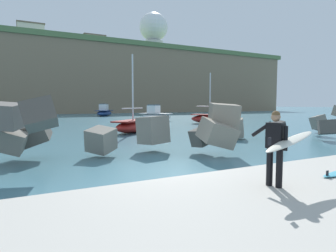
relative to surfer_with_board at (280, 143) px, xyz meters
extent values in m
plane|color=#42707F|center=(-1.34, 3.77, -1.28)|extent=(400.00, 400.00, 0.00)
cube|color=#B2ADA3|center=(-1.34, -0.23, -1.16)|extent=(48.00, 4.40, 0.24)
cube|color=slate|center=(0.00, 7.12, -0.27)|extent=(1.39, 1.41, 1.32)
cube|color=gray|center=(2.42, 5.11, 0.34)|extent=(1.51, 1.47, 1.25)
cube|color=gray|center=(1.79, 4.71, -0.28)|extent=(1.60, 1.37, 1.39)
cube|color=gray|center=(6.52, 9.13, -0.59)|extent=(1.63, 1.55, 1.26)
cube|color=#605B56|center=(-5.73, 6.18, 0.50)|extent=(1.25, 1.36, 0.98)
cube|color=slate|center=(12.74, 7.88, -0.32)|extent=(1.15, 1.20, 1.11)
cube|color=#4C4944|center=(-4.99, 7.65, -0.26)|extent=(1.68, 1.45, 1.36)
cube|color=#4C4944|center=(-4.80, 4.69, 0.57)|extent=(1.13, 1.19, 1.19)
cube|color=slate|center=(-2.43, 6.87, -0.56)|extent=(1.39, 1.49, 1.17)
cube|color=#4C4944|center=(10.73, 5.93, -0.47)|extent=(1.32, 1.40, 1.03)
cube|color=#3D3A38|center=(8.10, 7.29, -0.48)|extent=(1.15, 1.02, 0.88)
cube|color=#4C4944|center=(1.61, 5.72, -0.55)|extent=(0.88, 0.83, 0.91)
cube|color=slate|center=(-5.62, 7.08, -0.37)|extent=(1.35, 1.44, 1.20)
cube|color=#605B56|center=(14.53, 9.16, -0.81)|extent=(0.80, 0.90, 0.68)
cylinder|color=black|center=(-0.09, 0.21, -0.59)|extent=(0.15, 0.15, 0.90)
cylinder|color=black|center=(-0.03, -0.02, -0.59)|extent=(0.15, 0.15, 0.90)
cube|color=black|center=(-0.06, 0.09, 0.16)|extent=(0.31, 0.42, 0.60)
sphere|color=#A87A5B|center=(-0.06, 0.09, 0.59)|extent=(0.21, 0.21, 0.21)
sphere|color=brown|center=(-0.06, 0.09, 0.64)|extent=(0.19, 0.19, 0.19)
cylinder|color=black|center=(-0.10, 0.48, 0.28)|extent=(0.22, 0.53, 0.41)
cylinder|color=black|center=(0.00, -0.15, 0.12)|extent=(0.09, 0.09, 0.56)
ellipsoid|color=silver|center=(0.12, -0.19, 0.06)|extent=(2.11, 0.87, 0.37)
cube|color=black|center=(-0.80, -0.43, 0.13)|extent=(0.12, 0.05, 0.16)
cube|color=black|center=(1.81, 0.02, -0.92)|extent=(0.10, 0.03, 0.14)
ellipsoid|color=maroon|center=(13.36, 20.73, -0.75)|extent=(4.36, 5.15, 1.05)
cube|color=maroon|center=(13.36, 20.73, -0.27)|extent=(4.01, 4.74, 0.10)
cylinder|color=silver|center=(13.14, 21.04, 2.04)|extent=(0.12, 0.12, 4.54)
cylinder|color=silver|center=(13.14, 21.04, 0.67)|extent=(1.84, 2.54, 0.08)
ellipsoid|color=white|center=(10.35, 29.24, -0.79)|extent=(4.02, 4.92, 0.98)
cube|color=#ACACAC|center=(10.35, 29.24, -0.34)|extent=(3.70, 4.53, 0.10)
cube|color=silver|center=(10.19, 29.53, 0.21)|extent=(1.74, 1.78, 1.03)
cube|color=#334C5B|center=(10.19, 29.53, 0.79)|extent=(1.57, 1.60, 0.12)
ellipsoid|color=maroon|center=(2.53, 16.02, -0.80)|extent=(5.00, 4.68, 0.96)
cube|color=maroon|center=(2.53, 16.02, -0.36)|extent=(4.60, 4.30, 0.10)
cylinder|color=silver|center=(2.23, 15.76, 2.15)|extent=(0.12, 0.12, 4.95)
cylinder|color=silver|center=(2.23, 15.76, 0.58)|extent=(2.45, 2.19, 0.08)
ellipsoid|color=navy|center=(8.16, 46.85, -0.75)|extent=(4.85, 6.20, 1.06)
cube|color=navy|center=(8.16, 46.85, -0.26)|extent=(4.47, 5.71, 0.10)
cube|color=silver|center=(7.94, 46.47, 0.33)|extent=(2.01, 2.19, 1.09)
cube|color=#334C5B|center=(7.94, 46.47, 0.93)|extent=(1.81, 1.97, 0.12)
sphere|color=yellow|center=(3.91, 13.67, -1.06)|extent=(0.44, 0.44, 0.44)
cube|color=#847056|center=(14.73, 78.35, 7.05)|extent=(108.73, 32.85, 16.66)
cube|color=#567547|center=(14.73, 78.35, 15.98)|extent=(110.90, 33.51, 1.20)
cylinder|color=silver|center=(30.42, 74.02, 18.10)|extent=(5.71, 5.71, 3.04)
sphere|color=white|center=(30.42, 74.02, 23.84)|extent=(8.44, 8.44, 8.44)
cube|color=silver|center=(13.79, 80.97, 18.44)|extent=(5.96, 7.93, 3.73)
cube|color=#66564C|center=(13.79, 80.97, 20.46)|extent=(6.26, 8.33, 0.30)
cube|color=silver|center=(-2.60, 76.18, 18.57)|extent=(6.04, 6.13, 3.98)
cube|color=#66564C|center=(-2.60, 76.18, 20.71)|extent=(6.34, 6.43, 0.30)
camera|label=1|loc=(-5.25, -4.55, 0.89)|focal=30.27mm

